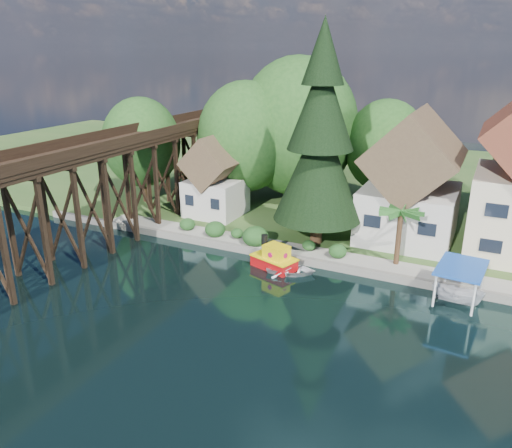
% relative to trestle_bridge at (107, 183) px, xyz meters
% --- Properties ---
extents(ground, '(140.00, 140.00, 0.00)m').
position_rel_trestle_bridge_xyz_m(ground, '(16.00, -5.17, -5.35)').
color(ground, black).
rests_on(ground, ground).
extents(bank, '(140.00, 52.00, 0.50)m').
position_rel_trestle_bridge_xyz_m(bank, '(16.00, 28.83, -5.10)').
color(bank, '#2B4F1F').
rests_on(bank, ground).
extents(seawall, '(60.00, 0.40, 0.62)m').
position_rel_trestle_bridge_xyz_m(seawall, '(20.00, 2.83, -5.04)').
color(seawall, slate).
rests_on(seawall, ground).
extents(promenade, '(50.00, 2.60, 0.06)m').
position_rel_trestle_bridge_xyz_m(promenade, '(22.00, 4.13, -4.82)').
color(promenade, gray).
rests_on(promenade, bank).
extents(trestle_bridge, '(4.12, 44.18, 9.30)m').
position_rel_trestle_bridge_xyz_m(trestle_bridge, '(0.00, 0.00, 0.00)').
color(trestle_bridge, black).
rests_on(trestle_bridge, ground).
extents(house_left, '(7.64, 8.64, 11.02)m').
position_rel_trestle_bridge_xyz_m(house_left, '(23.00, 10.83, -0.21)').
color(house_left, beige).
rests_on(house_left, bank).
extents(shed, '(5.09, 5.40, 7.85)m').
position_rel_trestle_bridge_xyz_m(shed, '(5.00, 9.33, -1.52)').
color(shed, beige).
rests_on(shed, bank).
extents(bg_trees, '(49.90, 13.30, 10.57)m').
position_rel_trestle_bridge_xyz_m(bg_trees, '(17.00, 16.08, 1.94)').
color(bg_trees, '#382314').
rests_on(bg_trees, bank).
extents(shrubs, '(15.76, 2.47, 1.70)m').
position_rel_trestle_bridge_xyz_m(shrubs, '(11.40, 4.09, -4.12)').
color(shrubs, '#153A15').
rests_on(shrubs, bank).
extents(conifer, '(7.23, 7.23, 17.80)m').
position_rel_trestle_bridge_xyz_m(conifer, '(16.39, 6.46, 3.72)').
color(conifer, '#382314').
rests_on(conifer, bank).
extents(palm_tree, '(3.79, 3.79, 4.58)m').
position_rel_trestle_bridge_xyz_m(palm_tree, '(23.36, 4.88, -0.85)').
color(palm_tree, '#382314').
rests_on(palm_tree, bank).
extents(tugboat, '(3.89, 2.88, 2.52)m').
position_rel_trestle_bridge_xyz_m(tugboat, '(14.91, 1.22, -4.59)').
color(tugboat, '#AF0B0E').
rests_on(tugboat, ground).
extents(boat_white_a, '(4.21, 3.43, 0.76)m').
position_rel_trestle_bridge_xyz_m(boat_white_a, '(16.42, 0.89, -4.97)').
color(boat_white_a, white).
rests_on(boat_white_a, ground).
extents(boat_canopy, '(3.45, 4.39, 2.67)m').
position_rel_trestle_bridge_xyz_m(boat_canopy, '(28.07, 1.47, -4.20)').
color(boat_canopy, silver).
rests_on(boat_canopy, ground).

